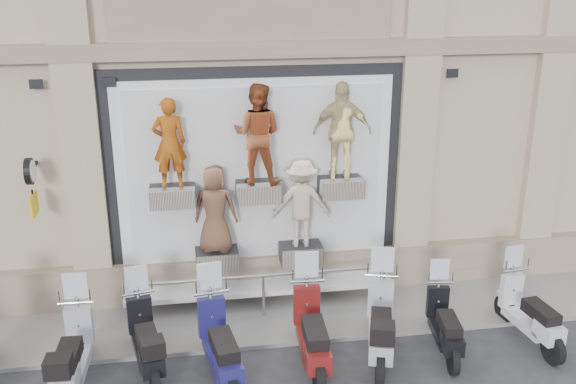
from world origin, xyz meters
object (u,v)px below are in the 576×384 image
guard_rail (264,297)px  scooter_e (220,332)px  scooter_c (71,342)px  clock_sign_bracket (31,179)px  scooter_f (312,320)px  scooter_g (381,312)px  scooter_d (145,328)px  scooter_h (446,313)px  scooter_i (531,301)px

guard_rail → scooter_e: size_ratio=2.38×
scooter_c → scooter_e: scooter_e is taller
clock_sign_bracket → guard_rail: bearing=-6.8°
scooter_f → scooter_g: size_ratio=1.02×
clock_sign_bracket → scooter_g: clock_sign_bracket is taller
scooter_f → clock_sign_bracket: bearing=158.1°
scooter_c → scooter_e: bearing=-1.1°
scooter_c → scooter_d: 1.12m
scooter_d → scooter_e: scooter_e is taller
scooter_h → guard_rail: bearing=160.2°
clock_sign_bracket → scooter_i: size_ratio=0.53×
scooter_d → scooter_e: size_ratio=0.92×
guard_rail → scooter_i: bearing=-18.5°
guard_rail → scooter_e: bearing=-117.5°
clock_sign_bracket → scooter_c: (0.75, -2.06, -1.97)m
guard_rail → scooter_h: bearing=-28.1°
scooter_h → scooter_i: scooter_i is taller
scooter_g → scooter_e: bearing=-159.4°
scooter_d → scooter_f: size_ratio=0.91×
scooter_c → scooter_f: 3.73m
guard_rail → scooter_i: 4.71m
scooter_d → scooter_i: size_ratio=1.02×
scooter_c → scooter_i: size_ratio=1.06×
scooter_e → scooter_f: size_ratio=0.99×
guard_rail → scooter_d: size_ratio=2.58×
scooter_d → scooter_h: 4.95m
scooter_d → scooter_g: 3.83m
guard_rail → scooter_g: size_ratio=2.40×
scooter_h → scooter_c: bearing=-171.2°
scooter_e → scooter_i: size_ratio=1.11×
scooter_e → guard_rail: bearing=54.1°
scooter_c → scooter_e: (2.24, -0.15, 0.04)m
clock_sign_bracket → scooter_e: (2.99, -2.21, -1.94)m
scooter_d → scooter_i: bearing=-12.8°
scooter_c → scooter_i: bearing=3.4°
clock_sign_bracket → scooter_e: 4.19m
scooter_c → scooter_d: size_ratio=1.04×
guard_rail → scooter_h: size_ratio=2.84×
scooter_g → scooter_c: bearing=-163.0°
scooter_c → scooter_g: 4.90m
scooter_e → scooter_f: bearing=-3.8°
clock_sign_bracket → scooter_c: 2.95m
scooter_e → scooter_h: 3.80m
guard_rail → scooter_c: 3.55m
clock_sign_bracket → scooter_i: clock_sign_bracket is taller
scooter_c → scooter_f: bearing=2.2°
scooter_f → scooter_h: size_ratio=1.20×
clock_sign_bracket → scooter_c: bearing=-69.9°
scooter_h → scooter_e: bearing=-168.7°
scooter_f → scooter_g: 1.18m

